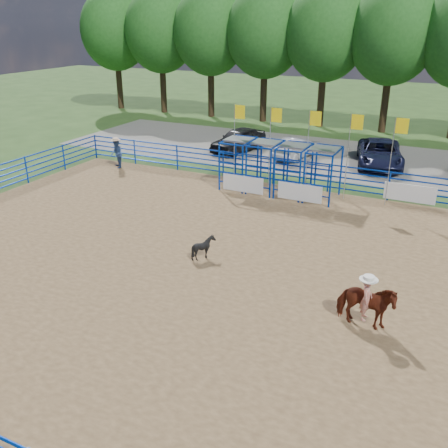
# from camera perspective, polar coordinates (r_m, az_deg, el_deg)

# --- Properties ---
(ground) EXTENTS (120.00, 120.00, 0.00)m
(ground) POSITION_cam_1_polar(r_m,az_deg,el_deg) (17.63, 3.20, -5.90)
(ground) COLOR #375722
(ground) RESTS_ON ground
(arena_dirt) EXTENTS (30.00, 20.00, 0.02)m
(arena_dirt) POSITION_cam_1_polar(r_m,az_deg,el_deg) (17.62, 3.20, -5.87)
(arena_dirt) COLOR olive
(arena_dirt) RESTS_ON ground
(gravel_strip) EXTENTS (40.00, 10.00, 0.01)m
(gravel_strip) POSITION_cam_1_polar(r_m,az_deg,el_deg) (32.96, 14.90, 7.15)
(gravel_strip) COLOR slate
(gravel_strip) RESTS_ON ground
(horse_and_rider) EXTENTS (1.73, 0.79, 2.33)m
(horse_and_rider) POSITION_cam_1_polar(r_m,az_deg,el_deg) (15.03, 15.91, -8.57)
(horse_and_rider) COLOR maroon
(horse_and_rider) RESTS_ON arena_dirt
(calf) EXTENTS (0.96, 0.89, 0.89)m
(calf) POSITION_cam_1_polar(r_m,az_deg,el_deg) (18.59, -2.34, -2.69)
(calf) COLOR black
(calf) RESTS_ON arena_dirt
(spectator_cowboy) EXTENTS (1.05, 1.04, 1.76)m
(spectator_cowboy) POSITION_cam_1_polar(r_m,az_deg,el_deg) (30.50, -12.17, 7.93)
(spectator_cowboy) COLOR navy
(spectator_cowboy) RESTS_ON arena_dirt
(car_a) EXTENTS (2.80, 4.81, 1.54)m
(car_a) POSITION_cam_1_polar(r_m,az_deg,el_deg) (33.75, 1.66, 9.61)
(car_a) COLOR black
(car_a) RESTS_ON gravel_strip
(car_b) EXTENTS (2.19, 4.10, 1.28)m
(car_b) POSITION_cam_1_polar(r_m,az_deg,el_deg) (32.49, 8.35, 8.63)
(car_b) COLOR gray
(car_b) RESTS_ON gravel_strip
(car_c) EXTENTS (3.67, 5.90, 1.52)m
(car_c) POSITION_cam_1_polar(r_m,az_deg,el_deg) (31.73, 17.38, 7.72)
(car_c) COLOR black
(car_c) RESTS_ON gravel_strip
(perimeter_fence) EXTENTS (30.10, 20.10, 1.50)m
(perimeter_fence) POSITION_cam_1_polar(r_m,az_deg,el_deg) (17.28, 3.25, -3.72)
(perimeter_fence) COLOR #0835B4
(perimeter_fence) RESTS_ON ground
(chute_assembly) EXTENTS (19.32, 2.41, 4.20)m
(chute_assembly) POSITION_cam_1_polar(r_m,az_deg,el_deg) (25.46, 7.11, 6.18)
(chute_assembly) COLOR #0835B4
(chute_assembly) RESTS_ON ground
(treeline) EXTENTS (56.40, 6.40, 11.24)m
(treeline) POSITION_cam_1_polar(r_m,az_deg,el_deg) (40.76, 18.85, 20.35)
(treeline) COLOR #3F2B19
(treeline) RESTS_ON ground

